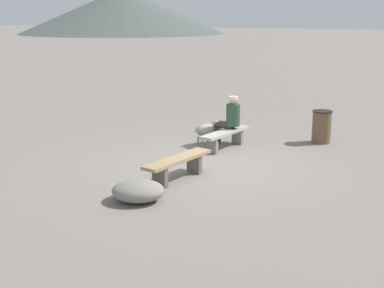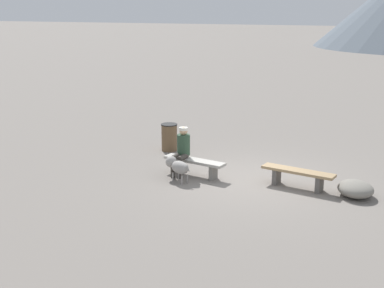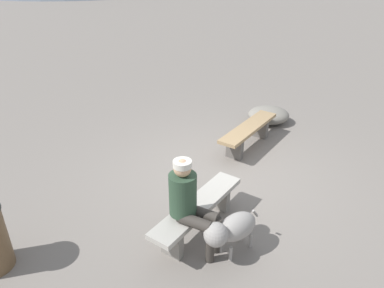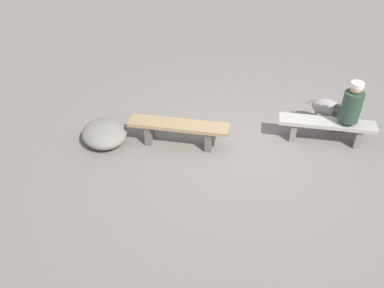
{
  "view_description": "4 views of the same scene",
  "coord_description": "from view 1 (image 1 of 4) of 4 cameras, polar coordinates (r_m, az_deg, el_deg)",
  "views": [
    {
      "loc": [
        -10.37,
        -4.38,
        3.34
      ],
      "look_at": [
        -1.4,
        -0.23,
        0.83
      ],
      "focal_mm": 48.39,
      "sensor_mm": 36.0,
      "label": 1
    },
    {
      "loc": [
        -3.36,
        12.85,
        4.49
      ],
      "look_at": [
        1.63,
        0.01,
        0.82
      ],
      "focal_mm": 49.42,
      "sensor_mm": 36.0,
      "label": 2
    },
    {
      "loc": [
        5.07,
        1.65,
        3.36
      ],
      "look_at": [
        -0.09,
        -0.59,
        0.46
      ],
      "focal_mm": 32.61,
      "sensor_mm": 36.0,
      "label": 3
    },
    {
      "loc": [
        -1.15,
        -6.07,
        4.58
      ],
      "look_at": [
        -1.04,
        -0.77,
        0.68
      ],
      "focal_mm": 37.95,
      "sensor_mm": 36.0,
      "label": 4
    }
  ],
  "objects": [
    {
      "name": "seated_person",
      "position": [
        13.31,
        4.21,
        3.01
      ],
      "size": [
        0.39,
        0.68,
        1.3
      ],
      "rotation": [
        0.0,
        0.0,
        -0.1
      ],
      "color": "#2D4733",
      "rests_on": "ground"
    },
    {
      "name": "boulder",
      "position": [
        9.52,
        -5.96,
        -5.16
      ],
      "size": [
        1.16,
        1.22,
        0.38
      ],
      "primitive_type": "ellipsoid",
      "rotation": [
        0.0,
        0.0,
        5.13
      ],
      "color": "gray",
      "rests_on": "ground"
    },
    {
      "name": "bench_right",
      "position": [
        13.07,
        3.69,
        0.95
      ],
      "size": [
        1.8,
        0.71,
        0.46
      ],
      "rotation": [
        0.0,
        0.0,
        -0.2
      ],
      "color": "gray",
      "rests_on": "ground"
    },
    {
      "name": "trash_bin",
      "position": [
        14.05,
        14.09,
        1.86
      ],
      "size": [
        0.52,
        0.52,
        0.86
      ],
      "color": "brown",
      "rests_on": "ground"
    },
    {
      "name": "ground",
      "position": [
        11.75,
        1.89,
        -2.42
      ],
      "size": [
        210.0,
        210.0,
        0.06
      ],
      "primitive_type": "cube",
      "color": "gray"
    },
    {
      "name": "dog",
      "position": [
        13.49,
        1.9,
        1.68
      ],
      "size": [
        0.82,
        0.61,
        0.61
      ],
      "rotation": [
        0.0,
        0.0,
        5.79
      ],
      "color": "gray",
      "rests_on": "ground"
    },
    {
      "name": "bench_left",
      "position": [
        10.6,
        -1.57,
        -2.17
      ],
      "size": [
        1.9,
        0.75,
        0.47
      ],
      "rotation": [
        0.0,
        0.0,
        -0.2
      ],
      "color": "#605B56",
      "rests_on": "ground"
    },
    {
      "name": "distant_peak_3",
      "position": [
        90.0,
        -7.68,
        14.31
      ],
      "size": [
        34.27,
        34.27,
        7.24
      ],
      "primitive_type": "cone",
      "color": "#4C5651",
      "rests_on": "ground"
    }
  ]
}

